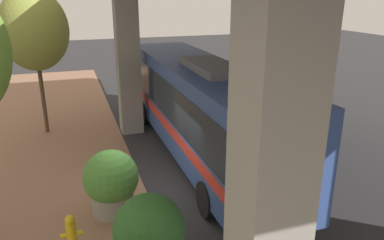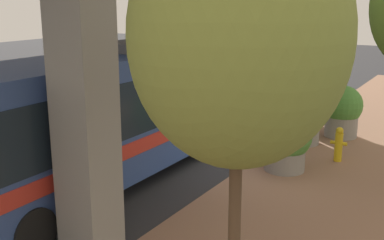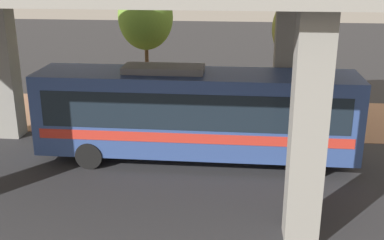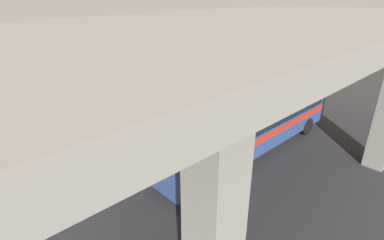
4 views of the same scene
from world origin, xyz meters
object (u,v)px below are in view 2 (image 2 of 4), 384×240
at_px(planter_back, 303,115).
at_px(street_tree_far, 239,37).
at_px(bus, 122,107).
at_px(fire_hydrant, 339,144).
at_px(planter_middle, 285,140).
at_px(planter_front, 342,111).

xyz_separation_m(planter_back, street_tree_far, (-2.35, 9.95, 3.33)).
height_order(bus, fire_hydrant, bus).
height_order(fire_hydrant, planter_middle, planter_middle).
distance_m(fire_hydrant, planter_back, 2.02).
bearing_deg(planter_middle, fire_hydrant, -125.57).
bearing_deg(fire_hydrant, planter_middle, 54.43).
bearing_deg(planter_middle, bus, 38.90).
bearing_deg(planter_middle, planter_back, -81.08).
relative_size(fire_hydrant, planter_middle, 0.59).
bearing_deg(street_tree_far, planter_middle, -75.05).
bearing_deg(planter_back, fire_hydrant, 141.39).
relative_size(bus, fire_hydrant, 11.00).
height_order(planter_front, street_tree_far, street_tree_far).
bearing_deg(planter_front, street_tree_far, 97.11).
distance_m(bus, street_tree_far, 7.32).
height_order(bus, planter_back, bus).
relative_size(fire_hydrant, street_tree_far, 0.18).
relative_size(planter_middle, planter_back, 0.94).
distance_m(fire_hydrant, planter_middle, 1.94).
relative_size(planter_front, planter_back, 0.95).
relative_size(bus, planter_back, 6.09).
height_order(fire_hydrant, street_tree_far, street_tree_far).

